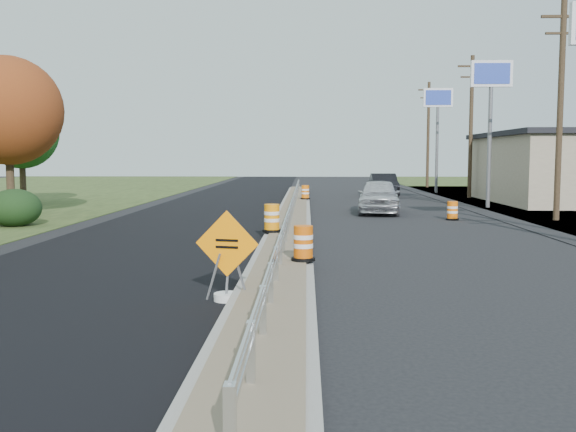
{
  "coord_description": "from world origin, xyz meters",
  "views": [
    {
      "loc": [
        0.63,
        -19.1,
        2.79
      ],
      "look_at": [
        0.1,
        -0.92,
        1.1
      ],
      "focal_mm": 40.0,
      "sensor_mm": 36.0,
      "label": 1
    }
  ],
  "objects_px": {
    "barrel_median_far": "(305,193)",
    "barrel_median_mid": "(272,219)",
    "caution_sign": "(227,278)",
    "barrel_median_near": "(303,244)",
    "car_dark_mid": "(384,185)",
    "barrel_shoulder_near": "(452,211)",
    "car_silver": "(379,196)"
  },
  "relations": [
    {
      "from": "barrel_shoulder_near",
      "to": "barrel_median_near",
      "type": "bearing_deg",
      "value": -117.23
    },
    {
      "from": "barrel_median_near",
      "to": "barrel_median_far",
      "type": "distance_m",
      "value": 22.89
    },
    {
      "from": "car_silver",
      "to": "barrel_median_near",
      "type": "bearing_deg",
      "value": -96.62
    },
    {
      "from": "barrel_shoulder_near",
      "to": "car_silver",
      "type": "bearing_deg",
      "value": 130.18
    },
    {
      "from": "barrel_median_mid",
      "to": "barrel_shoulder_near",
      "type": "xyz_separation_m",
      "value": [
        7.6,
        6.63,
        -0.29
      ]
    },
    {
      "from": "barrel_median_far",
      "to": "car_silver",
      "type": "height_order",
      "value": "car_silver"
    },
    {
      "from": "barrel_median_far",
      "to": "barrel_median_mid",
      "type": "bearing_deg",
      "value": -93.73
    },
    {
      "from": "barrel_median_near",
      "to": "car_silver",
      "type": "xyz_separation_m",
      "value": [
        3.65,
        16.01,
        0.2
      ]
    },
    {
      "from": "barrel_median_mid",
      "to": "barrel_median_far",
      "type": "bearing_deg",
      "value": 86.27
    },
    {
      "from": "barrel_median_near",
      "to": "barrel_shoulder_near",
      "type": "bearing_deg",
      "value": 62.77
    },
    {
      "from": "barrel_shoulder_near",
      "to": "car_silver",
      "type": "height_order",
      "value": "car_silver"
    },
    {
      "from": "barrel_median_far",
      "to": "caution_sign",
      "type": "bearing_deg",
      "value": -93.15
    },
    {
      "from": "caution_sign",
      "to": "car_dark_mid",
      "type": "relative_size",
      "value": 0.36
    },
    {
      "from": "car_silver",
      "to": "barrel_median_mid",
      "type": "bearing_deg",
      "value": -109.18
    },
    {
      "from": "barrel_median_near",
      "to": "barrel_median_far",
      "type": "bearing_deg",
      "value": 90.0
    },
    {
      "from": "barrel_median_near",
      "to": "car_silver",
      "type": "relative_size",
      "value": 0.18
    },
    {
      "from": "barrel_median_near",
      "to": "car_dark_mid",
      "type": "bearing_deg",
      "value": 79.43
    },
    {
      "from": "barrel_median_near",
      "to": "barrel_shoulder_near",
      "type": "relative_size",
      "value": 1.05
    },
    {
      "from": "barrel_median_mid",
      "to": "car_silver",
      "type": "distance_m",
      "value": 11.08
    },
    {
      "from": "caution_sign",
      "to": "car_dark_mid",
      "type": "bearing_deg",
      "value": 91.43
    },
    {
      "from": "barrel_median_near",
      "to": "barrel_median_far",
      "type": "xyz_separation_m",
      "value": [
        -0.0,
        22.89,
        -0.02
      ]
    },
    {
      "from": "caution_sign",
      "to": "car_dark_mid",
      "type": "xyz_separation_m",
      "value": [
        6.9,
        32.71,
        0.35
      ]
    },
    {
      "from": "barrel_median_near",
      "to": "car_dark_mid",
      "type": "relative_size",
      "value": 0.18
    },
    {
      "from": "barrel_median_mid",
      "to": "barrel_shoulder_near",
      "type": "relative_size",
      "value": 1.15
    },
    {
      "from": "barrel_median_near",
      "to": "barrel_median_mid",
      "type": "distance_m",
      "value": 6.11
    },
    {
      "from": "caution_sign",
      "to": "barrel_median_near",
      "type": "bearing_deg",
      "value": 80.77
    },
    {
      "from": "barrel_shoulder_near",
      "to": "car_silver",
      "type": "distance_m",
      "value": 4.44
    },
    {
      "from": "caution_sign",
      "to": "barrel_median_far",
      "type": "distance_m",
      "value": 26.42
    },
    {
      "from": "barrel_median_near",
      "to": "barrel_median_mid",
      "type": "xyz_separation_m",
      "value": [
        -1.1,
        6.01,
        0.04
      ]
    },
    {
      "from": "barrel_median_near",
      "to": "barrel_median_far",
      "type": "relative_size",
      "value": 1.04
    },
    {
      "from": "barrel_median_far",
      "to": "barrel_shoulder_near",
      "type": "xyz_separation_m",
      "value": [
        6.5,
        -10.26,
        -0.23
      ]
    },
    {
      "from": "car_dark_mid",
      "to": "barrel_median_mid",
      "type": "bearing_deg",
      "value": -105.05
    }
  ]
}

